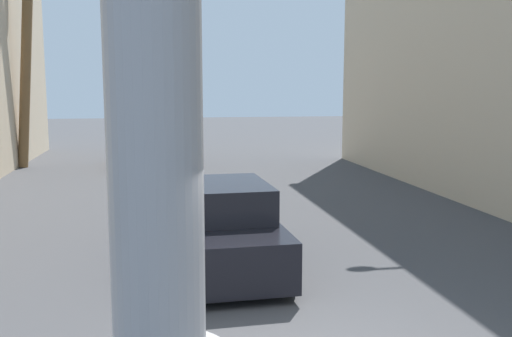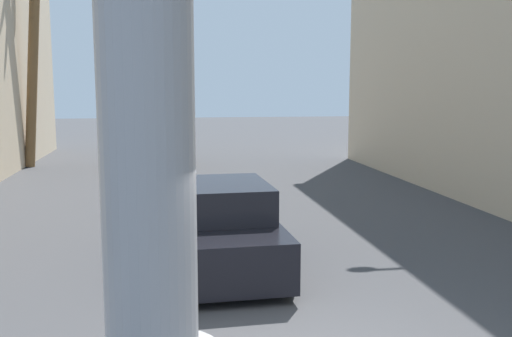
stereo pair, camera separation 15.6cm
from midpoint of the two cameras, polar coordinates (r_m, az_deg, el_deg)
name	(u,v)px [view 2 (the right image)]	position (r m, az deg, el deg)	size (l,w,h in m)	color
ground_plane	(219,201)	(16.36, -3.40, -3.28)	(91.07, 91.07, 0.00)	#424244
street_lamp	(481,26)	(15.98, 21.83, 13.08)	(2.82, 0.28, 7.92)	#59595E
car_lead	(215,226)	(10.54, -3.70, -5.78)	(2.21, 4.92, 1.56)	black
car_far	(151,147)	(24.28, -10.27, 2.10)	(2.04, 4.50, 1.56)	black
palm_tree_far_left	(32,28)	(24.97, -21.31, 12.98)	(2.59, 2.61, 9.41)	brown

